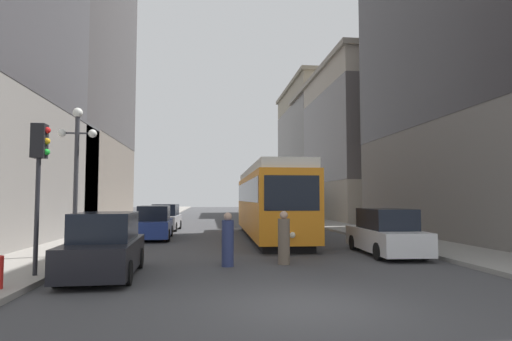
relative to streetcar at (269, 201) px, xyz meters
name	(u,v)px	position (x,y,z in m)	size (l,w,h in m)	color
ground_plane	(307,307)	(-1.37, -14.90, -2.10)	(200.00, 200.00, 0.00)	#424244
sidewalk_left	(156,217)	(-9.28, 25.10, -2.03)	(3.25, 120.00, 0.15)	gray
sidewalk_right	(293,217)	(6.55, 25.10, -2.03)	(3.25, 120.00, 0.15)	gray
streetcar	(269,201)	(0.00, 0.00, 0.00)	(2.87, 14.63, 3.89)	black
transit_bus	(277,201)	(3.64, 19.03, -0.15)	(2.84, 12.33, 3.45)	black
parked_car_left_near	(104,247)	(-6.36, -10.94, -1.26)	(2.04, 4.38, 1.82)	black
parked_car_left_mid	(154,224)	(-6.36, 0.27, -1.26)	(2.01, 4.81, 1.82)	black
parked_car_right_far	(385,233)	(3.62, -7.37, -1.26)	(2.07, 5.05, 1.82)	black
parked_car_left_far	(166,218)	(-6.35, 6.60, -1.26)	(2.04, 4.28, 1.82)	black
pedestrian_crossing_near	(284,239)	(-0.84, -9.32, -1.26)	(0.40, 0.40, 1.80)	#6B5B4C
pedestrian_crossing_far	(228,241)	(-2.75, -9.55, -1.28)	(0.40, 0.40, 1.77)	navy
traffic_light_near_left	(39,158)	(-8.04, -11.39, 1.24)	(0.47, 0.36, 4.14)	#232328
lamp_post_left_near	(77,158)	(-8.26, -7.40, 1.63)	(1.41, 0.36, 5.45)	#333338
building_left_corner	(41,45)	(-17.01, 11.72, 12.59)	(12.80, 17.57, 28.50)	slate
building_right_corner	(379,147)	(15.97, 22.44, 6.05)	(16.20, 24.32, 15.90)	#A89E8E
building_right_midblock	(340,148)	(15.71, 35.89, 7.42)	(15.68, 19.76, 18.55)	gray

